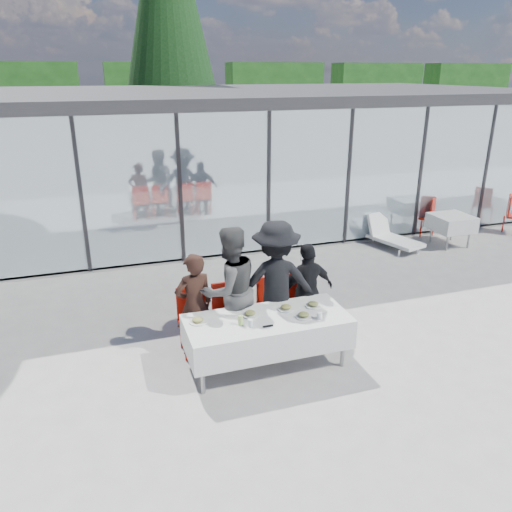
% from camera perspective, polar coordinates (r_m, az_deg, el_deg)
% --- Properties ---
extents(ground, '(90.00, 90.00, 0.00)m').
position_cam_1_polar(ground, '(7.71, 4.19, -10.27)').
color(ground, '#9F9B97').
rests_on(ground, ground).
extents(pavilion, '(14.80, 8.80, 3.44)m').
position_cam_1_polar(pavilion, '(15.09, -0.40, 13.71)').
color(pavilion, gray).
rests_on(pavilion, ground).
extents(treeline, '(62.50, 2.00, 4.40)m').
position_cam_1_polar(treeline, '(34.14, -18.02, 16.66)').
color(treeline, '#133812').
rests_on(treeline, ground).
extents(dining_table, '(2.26, 0.96, 0.75)m').
position_cam_1_polar(dining_table, '(6.98, 1.29, -8.62)').
color(dining_table, silver).
rests_on(dining_table, ground).
extents(diner_a, '(0.67, 0.67, 1.57)m').
position_cam_1_polar(diner_a, '(7.20, -7.05, -5.62)').
color(diner_a, black).
rests_on(diner_a, ground).
extents(diner_chair_a, '(0.44, 0.44, 0.97)m').
position_cam_1_polar(diner_chair_a, '(7.42, -7.16, -6.92)').
color(diner_chair_a, '#B4180C').
rests_on(diner_chair_a, ground).
extents(diner_b, '(1.16, 1.16, 1.90)m').
position_cam_1_polar(diner_b, '(7.23, -3.02, -3.89)').
color(diner_b, '#4A4A4A').
rests_on(diner_b, ground).
extents(diner_chair_b, '(0.44, 0.44, 0.97)m').
position_cam_1_polar(diner_chair_b, '(7.52, -3.22, -6.38)').
color(diner_chair_b, '#B4180C').
rests_on(diner_chair_b, ground).
extents(diner_c, '(1.47, 1.47, 1.92)m').
position_cam_1_polar(diner_c, '(7.43, 2.26, -3.12)').
color(diner_c, black).
rests_on(diner_c, ground).
extents(diner_chair_c, '(0.44, 0.44, 0.97)m').
position_cam_1_polar(diner_chair_c, '(7.71, 1.89, -5.64)').
color(diner_chair_c, '#B4180C').
rests_on(diner_chair_c, ground).
extents(diner_d, '(1.02, 1.02, 1.52)m').
position_cam_1_polar(diner_d, '(7.69, 5.89, -3.99)').
color(diner_d, black).
rests_on(diner_d, ground).
extents(diner_chair_d, '(0.44, 0.44, 0.97)m').
position_cam_1_polar(diner_chair_d, '(7.89, 5.46, -5.10)').
color(diner_chair_d, '#B4180C').
rests_on(diner_chair_d, ground).
extents(plate_a, '(0.24, 0.24, 0.07)m').
position_cam_1_polar(plate_a, '(6.80, -6.68, -7.34)').
color(plate_a, silver).
rests_on(plate_a, dining_table).
extents(plate_b, '(0.24, 0.24, 0.07)m').
position_cam_1_polar(plate_b, '(6.93, -0.68, -6.61)').
color(plate_b, silver).
rests_on(plate_b, dining_table).
extents(plate_c, '(0.24, 0.24, 0.07)m').
position_cam_1_polar(plate_c, '(7.11, 3.46, -5.92)').
color(plate_c, silver).
rests_on(plate_c, dining_table).
extents(plate_d, '(0.24, 0.24, 0.07)m').
position_cam_1_polar(plate_d, '(7.23, 6.55, -5.54)').
color(plate_d, silver).
rests_on(plate_d, dining_table).
extents(plate_extra, '(0.24, 0.24, 0.07)m').
position_cam_1_polar(plate_extra, '(6.92, 5.47, -6.77)').
color(plate_extra, silver).
rests_on(plate_extra, dining_table).
extents(juice_bottle, '(0.06, 0.06, 0.14)m').
position_cam_1_polar(juice_bottle, '(6.67, -1.78, -7.36)').
color(juice_bottle, '#8EBA4D').
rests_on(juice_bottle, dining_table).
extents(drinking_glasses, '(1.03, 0.16, 0.10)m').
position_cam_1_polar(drinking_glasses, '(6.75, 3.40, -7.23)').
color(drinking_glasses, silver).
rests_on(drinking_glasses, dining_table).
extents(folded_eyeglasses, '(0.14, 0.03, 0.01)m').
position_cam_1_polar(folded_eyeglasses, '(6.66, 1.37, -8.01)').
color(folded_eyeglasses, black).
rests_on(folded_eyeglasses, dining_table).
extents(spare_table_right, '(0.86, 0.86, 0.74)m').
position_cam_1_polar(spare_table_right, '(12.62, 21.42, 3.53)').
color(spare_table_right, silver).
rests_on(spare_table_right, ground).
extents(spare_chair_b, '(0.62, 0.62, 0.97)m').
position_cam_1_polar(spare_chair_b, '(13.25, 19.04, 4.53)').
color(spare_chair_b, '#B4180C').
rests_on(spare_chair_b, ground).
extents(lounger, '(0.95, 1.45, 0.72)m').
position_cam_1_polar(lounger, '(12.22, 15.08, 2.28)').
color(lounger, white).
rests_on(lounger, ground).
extents(conifer_tree, '(4.00, 4.00, 10.50)m').
position_cam_1_polar(conifer_tree, '(19.45, -10.06, 26.29)').
color(conifer_tree, '#382316').
rests_on(conifer_tree, ground).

